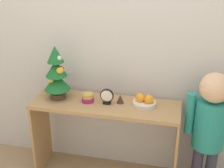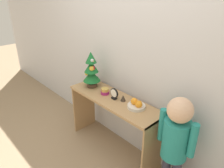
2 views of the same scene
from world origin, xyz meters
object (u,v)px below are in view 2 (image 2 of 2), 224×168
(mini_tree, at_px, (91,70))
(singing_bowl, at_px, (105,91))
(fruit_bowl, at_px, (136,105))
(child_figure, at_px, (176,137))
(figurine, at_px, (123,98))
(desk_clock, at_px, (114,94))

(mini_tree, height_order, singing_bowl, mini_tree)
(fruit_bowl, distance_m, child_figure, 0.53)
(child_figure, bearing_deg, mini_tree, 179.29)
(fruit_bowl, relative_size, child_figure, 0.18)
(figurine, xyz_separation_m, child_figure, (0.71, -0.04, -0.09))
(desk_clock, xyz_separation_m, child_figure, (0.82, 0.00, -0.12))
(singing_bowl, bearing_deg, desk_clock, -1.17)
(figurine, bearing_deg, child_figure, -3.32)
(mini_tree, xyz_separation_m, desk_clock, (0.43, -0.02, -0.16))
(fruit_bowl, relative_size, figurine, 2.66)
(mini_tree, height_order, figurine, mini_tree)
(child_figure, bearing_deg, figurine, 176.68)
(mini_tree, height_order, desk_clock, mini_tree)
(mini_tree, relative_size, figurine, 6.37)
(child_figure, bearing_deg, fruit_bowl, 175.63)
(fruit_bowl, distance_m, figurine, 0.20)
(singing_bowl, distance_m, figurine, 0.27)
(mini_tree, distance_m, figurine, 0.56)
(desk_clock, height_order, figurine, desk_clock)
(singing_bowl, xyz_separation_m, figurine, (0.26, 0.04, 0.00))
(singing_bowl, distance_m, desk_clock, 0.16)
(mini_tree, bearing_deg, figurine, 2.84)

